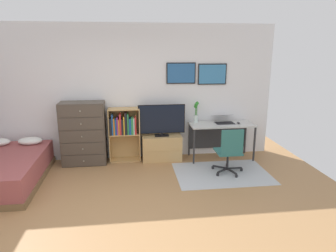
{
  "coord_description": "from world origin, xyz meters",
  "views": [
    {
      "loc": [
        0.13,
        -3.65,
        2.23
      ],
      "look_at": [
        0.78,
        1.5,
        0.88
      ],
      "focal_mm": 32.22,
      "sensor_mm": 36.0,
      "label": 1
    }
  ],
  "objects_px": {
    "dresser": "(84,133)",
    "bookshelf": "(124,130)",
    "desk": "(220,129)",
    "laptop": "(223,119)",
    "tv_stand": "(162,148)",
    "television": "(162,120)",
    "computer_mouse": "(238,123)",
    "bamboo_vase": "(196,112)",
    "bed": "(2,170)",
    "office_chair": "(230,150)"
  },
  "relations": [
    {
      "from": "bed",
      "to": "computer_mouse",
      "type": "height_order",
      "value": "computer_mouse"
    },
    {
      "from": "dresser",
      "to": "desk",
      "type": "distance_m",
      "value": 2.75
    },
    {
      "from": "tv_stand",
      "to": "bed",
      "type": "bearing_deg",
      "value": -164.42
    },
    {
      "from": "desk",
      "to": "bamboo_vase",
      "type": "height_order",
      "value": "bamboo_vase"
    },
    {
      "from": "tv_stand",
      "to": "television",
      "type": "distance_m",
      "value": 0.58
    },
    {
      "from": "television",
      "to": "laptop",
      "type": "bearing_deg",
      "value": 0.92
    },
    {
      "from": "tv_stand",
      "to": "bamboo_vase",
      "type": "height_order",
      "value": "bamboo_vase"
    },
    {
      "from": "desk",
      "to": "laptop",
      "type": "distance_m",
      "value": 0.22
    },
    {
      "from": "office_chair",
      "to": "computer_mouse",
      "type": "relative_size",
      "value": 8.27
    },
    {
      "from": "dresser",
      "to": "tv_stand",
      "type": "height_order",
      "value": "dresser"
    },
    {
      "from": "tv_stand",
      "to": "office_chair",
      "type": "bearing_deg",
      "value": -37.86
    },
    {
      "from": "television",
      "to": "bamboo_vase",
      "type": "relative_size",
      "value": 2.12
    },
    {
      "from": "bed",
      "to": "computer_mouse",
      "type": "relative_size",
      "value": 19.08
    },
    {
      "from": "tv_stand",
      "to": "desk",
      "type": "distance_m",
      "value": 1.27
    },
    {
      "from": "dresser",
      "to": "computer_mouse",
      "type": "xyz_separation_m",
      "value": [
        3.08,
        -0.11,
        0.14
      ]
    },
    {
      "from": "laptop",
      "to": "office_chair",
      "type": "bearing_deg",
      "value": -101.19
    },
    {
      "from": "television",
      "to": "office_chair",
      "type": "xyz_separation_m",
      "value": [
        1.14,
        -0.86,
        -0.38
      ]
    },
    {
      "from": "laptop",
      "to": "computer_mouse",
      "type": "xyz_separation_m",
      "value": [
        0.28,
        -0.12,
        -0.05
      ]
    },
    {
      "from": "bookshelf",
      "to": "tv_stand",
      "type": "bearing_deg",
      "value": -3.16
    },
    {
      "from": "computer_mouse",
      "to": "bamboo_vase",
      "type": "bearing_deg",
      "value": 166.77
    },
    {
      "from": "tv_stand",
      "to": "computer_mouse",
      "type": "height_order",
      "value": "computer_mouse"
    },
    {
      "from": "computer_mouse",
      "to": "bookshelf",
      "type": "bearing_deg",
      "value": 175.97
    },
    {
      "from": "tv_stand",
      "to": "desk",
      "type": "bearing_deg",
      "value": 0.01
    },
    {
      "from": "tv_stand",
      "to": "computer_mouse",
      "type": "distance_m",
      "value": 1.64
    },
    {
      "from": "bed",
      "to": "bookshelf",
      "type": "bearing_deg",
      "value": 21.03
    },
    {
      "from": "dresser",
      "to": "tv_stand",
      "type": "xyz_separation_m",
      "value": [
        1.53,
        0.02,
        -0.36
      ]
    },
    {
      "from": "tv_stand",
      "to": "desk",
      "type": "relative_size",
      "value": 0.61
    },
    {
      "from": "dresser",
      "to": "bookshelf",
      "type": "height_order",
      "value": "dresser"
    },
    {
      "from": "computer_mouse",
      "to": "bed",
      "type": "bearing_deg",
      "value": -171.38
    },
    {
      "from": "bed",
      "to": "bamboo_vase",
      "type": "xyz_separation_m",
      "value": [
        3.52,
        0.86,
        0.74
      ]
    },
    {
      "from": "television",
      "to": "computer_mouse",
      "type": "relative_size",
      "value": 8.97
    },
    {
      "from": "bamboo_vase",
      "to": "office_chair",
      "type": "bearing_deg",
      "value": -66.43
    },
    {
      "from": "desk",
      "to": "laptop",
      "type": "height_order",
      "value": "laptop"
    },
    {
      "from": "bookshelf",
      "to": "television",
      "type": "bearing_deg",
      "value": -4.85
    },
    {
      "from": "bed",
      "to": "office_chair",
      "type": "bearing_deg",
      "value": -2.34
    },
    {
      "from": "office_chair",
      "to": "laptop",
      "type": "bearing_deg",
      "value": 81.03
    },
    {
      "from": "television",
      "to": "computer_mouse",
      "type": "bearing_deg",
      "value": -3.63
    },
    {
      "from": "bed",
      "to": "bamboo_vase",
      "type": "relative_size",
      "value": 4.51
    },
    {
      "from": "desk",
      "to": "office_chair",
      "type": "distance_m",
      "value": 0.9
    },
    {
      "from": "dresser",
      "to": "laptop",
      "type": "xyz_separation_m",
      "value": [
        2.81,
        0.01,
        0.19
      ]
    },
    {
      "from": "computer_mouse",
      "to": "bamboo_vase",
      "type": "distance_m",
      "value": 0.89
    },
    {
      "from": "tv_stand",
      "to": "television",
      "type": "relative_size",
      "value": 0.85
    },
    {
      "from": "desk",
      "to": "office_chair",
      "type": "relative_size",
      "value": 1.51
    },
    {
      "from": "computer_mouse",
      "to": "office_chair",
      "type": "bearing_deg",
      "value": -118.81
    },
    {
      "from": "desk",
      "to": "laptop",
      "type": "xyz_separation_m",
      "value": [
        0.06,
        -0.0,
        0.21
      ]
    },
    {
      "from": "desk",
      "to": "computer_mouse",
      "type": "distance_m",
      "value": 0.39
    },
    {
      "from": "television",
      "to": "bamboo_vase",
      "type": "distance_m",
      "value": 0.74
    },
    {
      "from": "office_chair",
      "to": "bamboo_vase",
      "type": "bearing_deg",
      "value": 113.76
    },
    {
      "from": "tv_stand",
      "to": "television",
      "type": "height_order",
      "value": "television"
    },
    {
      "from": "bookshelf",
      "to": "computer_mouse",
      "type": "distance_m",
      "value": 2.31
    }
  ]
}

